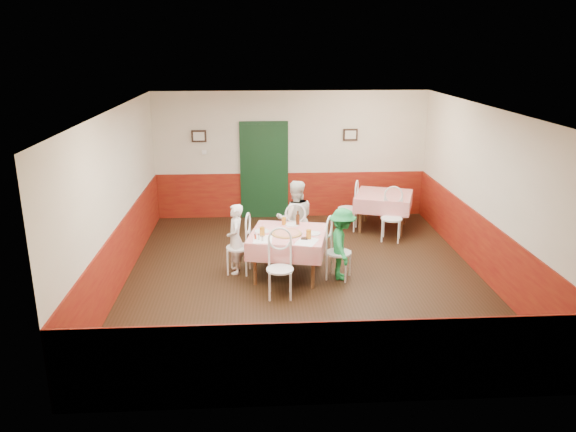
{
  "coord_description": "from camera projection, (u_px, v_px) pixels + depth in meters",
  "views": [
    {
      "loc": [
        -0.79,
        -8.71,
        3.78
      ],
      "look_at": [
        -0.27,
        0.09,
        1.05
      ],
      "focal_mm": 35.0,
      "sensor_mm": 36.0,
      "label": 1
    }
  ],
  "objects": [
    {
      "name": "glass_c",
      "position": [
        284.0,
        221.0,
        9.7
      ],
      "size": [
        0.09,
        0.09,
        0.13
      ],
      "primitive_type": "cylinder",
      "rotation": [
        0.0,
        0.0,
        -0.21
      ],
      "color": "#BF7219",
      "rests_on": "main_table"
    },
    {
      "name": "right_wall",
      "position": [
        486.0,
        194.0,
        9.23
      ],
      "size": [
        0.1,
        7.0,
        2.8
      ],
      "primitive_type": "cube",
      "color": "beige",
      "rests_on": "ground"
    },
    {
      "name": "plate_far",
      "position": [
        292.0,
        224.0,
        9.71
      ],
      "size": [
        0.3,
        0.3,
        0.01
      ],
      "primitive_type": "cylinder",
      "rotation": [
        0.0,
        0.0,
        -0.21
      ],
      "color": "white",
      "rests_on": "main_table"
    },
    {
      "name": "wainscot_front",
      "position": [
        333.0,
        363.0,
        6.0
      ],
      "size": [
        6.0,
        0.03,
        1.0
      ],
      "primitive_type": "cube",
      "color": "maroon",
      "rests_on": "ground"
    },
    {
      "name": "diner_left",
      "position": [
        235.0,
        239.0,
        9.49
      ],
      "size": [
        0.3,
        0.45,
        1.21
      ],
      "primitive_type": "imported",
      "rotation": [
        0.0,
        0.0,
        -1.54
      ],
      "color": "gray",
      "rests_on": "ground"
    },
    {
      "name": "second_table",
      "position": [
        383.0,
        211.0,
        11.82
      ],
      "size": [
        1.42,
        1.42,
        0.77
      ],
      "primitive_type": "cube",
      "rotation": [
        0.0,
        0.0,
        -0.33
      ],
      "color": "red",
      "rests_on": "ground"
    },
    {
      "name": "chair_left",
      "position": [
        239.0,
        248.0,
        9.53
      ],
      "size": [
        0.49,
        0.49,
        0.9
      ],
      "primitive_type": null,
      "rotation": [
        0.0,
        0.0,
        -1.76
      ],
      "color": "white",
      "rests_on": "ground"
    },
    {
      "name": "chair_right",
      "position": [
        339.0,
        253.0,
        9.29
      ],
      "size": [
        0.55,
        0.55,
        0.9
      ],
      "primitive_type": null,
      "rotation": [
        0.0,
        0.0,
        1.19
      ],
      "color": "white",
      "rests_on": "ground"
    },
    {
      "name": "picture_right",
      "position": [
        350.0,
        135.0,
        12.29
      ],
      "size": [
        0.32,
        0.03,
        0.26
      ],
      "primitive_type": "cube",
      "color": "black",
      "rests_on": "back_wall"
    },
    {
      "name": "menu_left",
      "position": [
        263.0,
        239.0,
        9.0
      ],
      "size": [
        0.33,
        0.42,
        0.0
      ],
      "primitive_type": "cube",
      "rotation": [
        0.0,
        0.0,
        -0.07
      ],
      "color": "white",
      "rests_on": "main_table"
    },
    {
      "name": "shaker_c",
      "position": [
        255.0,
        236.0,
        9.0
      ],
      "size": [
        0.04,
        0.04,
        0.09
      ],
      "primitive_type": "cylinder",
      "rotation": [
        0.0,
        0.0,
        -0.21
      ],
      "color": "#B23319",
      "rests_on": "main_table"
    },
    {
      "name": "plate_right",
      "position": [
        313.0,
        233.0,
        9.26
      ],
      "size": [
        0.3,
        0.3,
        0.01
      ],
      "primitive_type": "cylinder",
      "rotation": [
        0.0,
        0.0,
        -0.21
      ],
      "color": "white",
      "rests_on": "main_table"
    },
    {
      "name": "plate_left",
      "position": [
        262.0,
        231.0,
        9.37
      ],
      "size": [
        0.3,
        0.3,
        0.01
      ],
      "primitive_type": "cylinder",
      "rotation": [
        0.0,
        0.0,
        -0.21
      ],
      "color": "white",
      "rests_on": "main_table"
    },
    {
      "name": "main_table",
      "position": [
        288.0,
        254.0,
        9.43
      ],
      "size": [
        1.44,
        1.44,
        0.77
      ],
      "primitive_type": "cube",
      "rotation": [
        0.0,
        0.0,
        -0.21
      ],
      "color": "red",
      "rests_on": "ground"
    },
    {
      "name": "chair_second_a",
      "position": [
        348.0,
        209.0,
        11.76
      ],
      "size": [
        0.53,
        0.53,
        0.9
      ],
      "primitive_type": null,
      "rotation": [
        0.0,
        0.0,
        -1.9
      ],
      "color": "white",
      "rests_on": "ground"
    },
    {
      "name": "beer_bottle",
      "position": [
        298.0,
        219.0,
        9.66
      ],
      "size": [
        0.08,
        0.08,
        0.23
      ],
      "primitive_type": "cylinder",
      "rotation": [
        0.0,
        0.0,
        -0.21
      ],
      "color": "#381C0A",
      "rests_on": "main_table"
    },
    {
      "name": "door",
      "position": [
        264.0,
        171.0,
        12.42
      ],
      "size": [
        0.96,
        0.06,
        2.1
      ],
      "primitive_type": "cube",
      "color": "black",
      "rests_on": "ground"
    },
    {
      "name": "shaker_a",
      "position": [
        259.0,
        237.0,
        8.97
      ],
      "size": [
        0.04,
        0.04,
        0.09
      ],
      "primitive_type": "cylinder",
      "rotation": [
        0.0,
        0.0,
        -0.21
      ],
      "color": "silver",
      "rests_on": "main_table"
    },
    {
      "name": "floor",
      "position": [
        304.0,
        277.0,
        9.47
      ],
      "size": [
        7.0,
        7.0,
        0.0
      ],
      "primitive_type": "plane",
      "color": "black",
      "rests_on": "ground"
    },
    {
      "name": "thermostat",
      "position": [
        204.0,
        152.0,
        12.21
      ],
      "size": [
        0.1,
        0.03,
        0.1
      ],
      "primitive_type": "cube",
      "color": "white",
      "rests_on": "back_wall"
    },
    {
      "name": "diner_right",
      "position": [
        342.0,
        244.0,
        9.24
      ],
      "size": [
        0.48,
        0.8,
        1.21
      ],
      "primitive_type": "imported",
      "rotation": [
        0.0,
        0.0,
        1.53
      ],
      "color": "gray",
      "rests_on": "ground"
    },
    {
      "name": "picture_left",
      "position": [
        199.0,
        136.0,
        12.1
      ],
      "size": [
        0.32,
        0.03,
        0.26
      ],
      "primitive_type": "cube",
      "color": "black",
      "rests_on": "back_wall"
    },
    {
      "name": "chair_near",
      "position": [
        280.0,
        269.0,
        8.61
      ],
      "size": [
        0.44,
        0.44,
        0.9
      ],
      "primitive_type": null,
      "rotation": [
        0.0,
        0.0,
        -0.04
      ],
      "color": "white",
      "rests_on": "ground"
    },
    {
      "name": "chair_second_b",
      "position": [
        392.0,
        219.0,
        11.08
      ],
      "size": [
        0.53,
        0.53,
        0.9
      ],
      "primitive_type": null,
      "rotation": [
        0.0,
        0.0,
        -0.33
      ],
      "color": "white",
      "rests_on": "ground"
    },
    {
      "name": "wainscot_left",
      "position": [
        123.0,
        253.0,
        9.16
      ],
      "size": [
        0.03,
        7.0,
        1.0
      ],
      "primitive_type": "cube",
      "color": "maroon",
      "rests_on": "ground"
    },
    {
      "name": "glass_b",
      "position": [
        309.0,
        234.0,
        9.01
      ],
      "size": [
        0.1,
        0.1,
        0.15
      ],
      "primitive_type": "cylinder",
      "rotation": [
        0.0,
        0.0,
        -0.21
      ],
      "color": "#BF7219",
      "rests_on": "main_table"
    },
    {
      "name": "wallet",
      "position": [
        305.0,
        238.0,
        9.01
      ],
      "size": [
        0.13,
        0.11,
        0.02
      ],
      "primitive_type": "cube",
      "rotation": [
        0.0,
        0.0,
        -0.21
      ],
      "color": "black",
      "rests_on": "main_table"
    },
    {
      "name": "front_wall",
      "position": [
        335.0,
        287.0,
        5.72
      ],
      "size": [
        6.0,
        0.1,
        2.8
      ],
      "primitive_type": "cube",
      "color": "beige",
      "rests_on": "ground"
    },
    {
      "name": "ceiling",
      "position": [
        306.0,
        109.0,
        8.64
      ],
      "size": [
        7.0,
        7.0,
        0.0
      ],
      "primitive_type": "plane",
      "color": "white",
      "rests_on": "back_wall"
    },
    {
      "name": "pizza",
      "position": [
        287.0,
        233.0,
        9.24
      ],
      "size": [
        0.58,
        0.58,
        0.03
      ],
      "primitive_type": "cylinder",
      "rotation": [
        0.0,
        0.0,
        -0.21
      ],
      "color": "#B74723",
      "rests_on": "main_table"
    },
    {
      "name": "menu_right",
      "position": [
        307.0,
        242.0,
        8.89
      ],
      "size": [
        0.44,
        0.49,
        0.0
      ],
      "primitive_type": "cube",
      "rotation": [
        0.0,
        0.0,
        -0.41
      ],
      "color": "white",
      "rests_on": "main_table"
    },
    {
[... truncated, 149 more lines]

